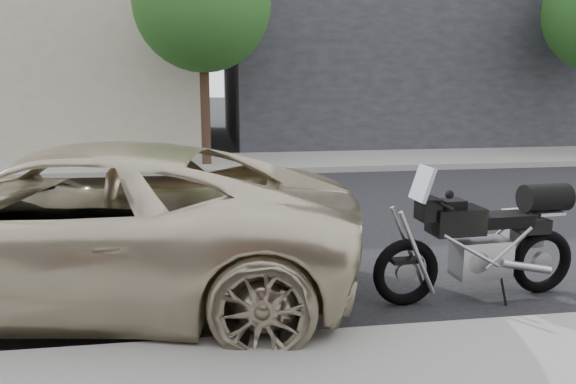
# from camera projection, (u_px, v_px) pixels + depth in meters

# --- Properties ---
(ground) EXTENTS (120.00, 120.00, 0.00)m
(ground) POSITION_uv_depth(u_px,v_px,m) (336.00, 225.00, 9.04)
(ground) COLOR black
(ground) RESTS_ON ground
(far_sidewalk) EXTENTS (44.00, 3.00, 0.15)m
(far_sidewalk) POSITION_uv_depth(u_px,v_px,m) (281.00, 162.00, 15.32)
(far_sidewalk) COLOR gray
(far_sidewalk) RESTS_ON ground
(far_building_dark) EXTENTS (16.00, 11.00, 7.00)m
(far_building_dark) POSITION_uv_depth(u_px,v_px,m) (429.00, 48.00, 22.44)
(far_building_dark) COLOR #242428
(far_building_dark) RESTS_ON ground
(far_building_cream) EXTENTS (14.00, 11.00, 8.00)m
(far_building_cream) POSITION_uv_depth(u_px,v_px,m) (3.00, 30.00, 19.98)
(far_building_cream) COLOR #9D957E
(far_building_cream) RESTS_ON ground
(street_tree_mid) EXTENTS (3.40, 3.40, 5.70)m
(street_tree_mid) POSITION_uv_depth(u_px,v_px,m) (202.00, 2.00, 13.72)
(street_tree_mid) COLOR #39261A
(street_tree_mid) RESTS_ON far_sidewalk
(motorcycle) EXTENTS (2.33, 0.85, 1.47)m
(motorcycle) POSITION_uv_depth(u_px,v_px,m) (489.00, 240.00, 6.00)
(motorcycle) COLOR black
(motorcycle) RESTS_ON ground
(minivan) EXTENTS (6.39, 3.74, 1.67)m
(minivan) POSITION_uv_depth(u_px,v_px,m) (68.00, 225.00, 5.83)
(minivan) COLOR beige
(minivan) RESTS_ON ground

